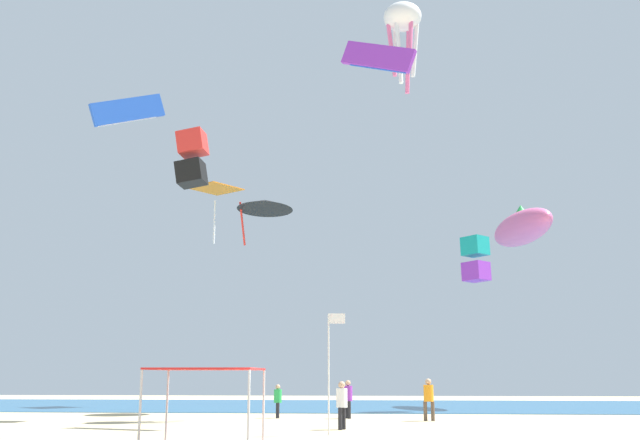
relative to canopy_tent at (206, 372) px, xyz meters
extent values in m
cube|color=#28608C|center=(2.39, 29.24, -2.08)|extent=(110.00, 21.77, 0.03)
cylinder|color=#B2B2B7|center=(-1.54, -1.32, -1.02)|extent=(0.07, 0.07, 2.15)
cylinder|color=#B2B2B7|center=(1.54, -1.32, -1.02)|extent=(0.07, 0.07, 2.15)
cylinder|color=#B2B2B7|center=(-1.54, 1.32, -1.02)|extent=(0.07, 0.07, 2.15)
cylinder|color=#B2B2B7|center=(1.54, 1.32, -1.02)|extent=(0.07, 0.07, 2.15)
cube|color=red|center=(0.00, 0.00, 0.08)|extent=(3.14, 2.71, 0.06)
cylinder|color=black|center=(3.75, 6.63, -1.69)|extent=(0.16, 0.16, 0.81)
cylinder|color=black|center=(3.64, 6.34, -1.69)|extent=(0.16, 0.16, 0.81)
cylinder|color=white|center=(3.70, 6.48, -0.93)|extent=(0.42, 0.42, 0.70)
sphere|color=tan|center=(3.70, 6.48, -0.45)|extent=(0.26, 0.26, 0.26)
cylinder|color=black|center=(0.19, 14.05, -1.73)|extent=(0.14, 0.14, 0.72)
cylinder|color=black|center=(0.26, 13.78, -1.73)|extent=(0.14, 0.14, 0.72)
cylinder|color=green|center=(0.22, 13.91, -1.06)|extent=(0.37, 0.37, 0.62)
sphere|color=tan|center=(0.22, 13.91, -0.64)|extent=(0.23, 0.23, 0.23)
cylinder|color=brown|center=(7.47, 12.24, -1.67)|extent=(0.17, 0.17, 0.85)
cylinder|color=brown|center=(7.14, 12.24, -1.67)|extent=(0.17, 0.17, 0.85)
cylinder|color=orange|center=(7.30, 12.24, -0.88)|extent=(0.44, 0.44, 0.74)
sphere|color=tan|center=(7.30, 12.24, -0.37)|extent=(0.28, 0.28, 0.28)
cylinder|color=black|center=(3.66, 13.72, -1.69)|extent=(0.16, 0.16, 0.81)
cylinder|color=black|center=(3.54, 14.02, -1.69)|extent=(0.16, 0.16, 0.81)
cylinder|color=purple|center=(3.60, 13.87, -0.93)|extent=(0.42, 0.42, 0.70)
sphere|color=tan|center=(3.60, 13.87, -0.45)|extent=(0.26, 0.26, 0.26)
cylinder|color=silver|center=(3.39, 3.80, -0.03)|extent=(0.06, 0.06, 4.11)
cube|color=white|center=(3.70, 3.80, 1.85)|extent=(0.55, 0.02, 0.35)
cube|color=red|center=(-4.08, 12.64, 11.32)|extent=(1.50, 1.34, 1.33)
cube|color=black|center=(-4.08, 12.64, 9.76)|extent=(1.50, 1.34, 1.33)
cube|color=blue|center=(-9.52, 18.10, 15.31)|extent=(3.76, 3.10, 2.78)
cube|color=white|center=(-9.52, 18.10, 14.70)|extent=(2.85, 2.26, 1.54)
ellipsoid|color=pink|center=(14.72, 26.99, 9.55)|extent=(4.13, 7.91, 2.30)
cone|color=green|center=(14.72, 26.99, 10.73)|extent=(1.38, 1.36, 0.83)
cube|color=orange|center=(-6.22, 27.21, 12.77)|extent=(4.06, 4.06, 0.13)
cylinder|color=white|center=(-6.22, 27.21, 10.37)|extent=(0.19, 0.19, 3.07)
cone|color=black|center=(-1.32, 18.78, 9.54)|extent=(3.85, 3.87, 0.79)
cylinder|color=red|center=(-2.68, 19.07, 8.50)|extent=(0.31, 0.94, 2.44)
ellipsoid|color=white|center=(6.65, 14.37, 18.67)|extent=(2.84, 2.84, 1.47)
cylinder|color=white|center=(6.28, 14.88, 17.09)|extent=(0.36, 0.41, 2.28)
cylinder|color=pink|center=(6.03, 14.31, 16.75)|extent=(0.52, 0.26, 2.95)
cylinder|color=white|center=(6.39, 13.80, 16.42)|extent=(0.37, 0.55, 3.63)
cylinder|color=pink|center=(7.01, 13.87, 17.09)|extent=(0.36, 0.41, 2.28)
cylinder|color=white|center=(7.27, 14.43, 16.75)|extent=(0.52, 0.26, 2.95)
cylinder|color=pink|center=(6.90, 14.94, 16.42)|extent=(0.37, 0.55, 3.63)
cube|color=teal|center=(10.86, 21.50, 7.40)|extent=(1.77, 1.77, 1.14)
cube|color=purple|center=(10.86, 21.50, 5.89)|extent=(1.77, 1.77, 1.14)
cube|color=purple|center=(5.29, 9.62, 14.28)|extent=(3.52, 1.79, 2.28)
cube|color=blue|center=(5.29, 9.62, 13.78)|extent=(2.65, 1.32, 1.26)
camera|label=1|loc=(5.22, -22.00, -0.12)|focal=41.25mm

